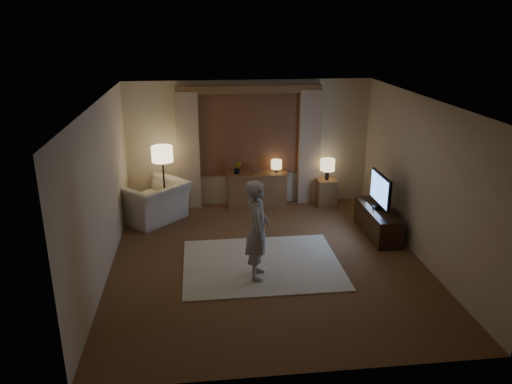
{
  "coord_description": "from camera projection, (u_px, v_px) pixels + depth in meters",
  "views": [
    {
      "loc": [
        -1.03,
        -7.24,
        3.74
      ],
      "look_at": [
        -0.11,
        0.6,
        0.99
      ],
      "focal_mm": 35.0,
      "sensor_mm": 36.0,
      "label": 1
    }
  ],
  "objects": [
    {
      "name": "table_lamp_sideboard",
      "position": [
        276.0,
        165.0,
        10.24
      ],
      "size": [
        0.22,
        0.22,
        0.3
      ],
      "color": "black",
      "rests_on": "sideboard"
    },
    {
      "name": "tv",
      "position": [
        380.0,
        190.0,
        8.86
      ],
      "size": [
        0.22,
        0.9,
        0.65
      ],
      "color": "black",
      "rests_on": "tv_stand"
    },
    {
      "name": "tv_stand",
      "position": [
        378.0,
        222.0,
        9.07
      ],
      "size": [
        0.45,
        1.4,
        0.5
      ],
      "primitive_type": "cube",
      "color": "black",
      "rests_on": "floor"
    },
    {
      "name": "armchair",
      "position": [
        153.0,
        202.0,
        9.65
      ],
      "size": [
        1.57,
        1.57,
        0.77
      ],
      "primitive_type": "imported",
      "rotation": [
        0.0,
        0.0,
        -2.35
      ],
      "color": "beige",
      "rests_on": "floor"
    },
    {
      "name": "table_lamp_side",
      "position": [
        328.0,
        165.0,
        10.32
      ],
      "size": [
        0.3,
        0.3,
        0.44
      ],
      "color": "black",
      "rests_on": "side_table"
    },
    {
      "name": "room",
      "position": [
        263.0,
        174.0,
        8.17
      ],
      "size": [
        5.04,
        5.54,
        2.64
      ],
      "color": "brown",
      "rests_on": "ground"
    },
    {
      "name": "plant",
      "position": [
        238.0,
        168.0,
        10.17
      ],
      "size": [
        0.17,
        0.13,
        0.3
      ],
      "primitive_type": "imported",
      "color": "#999999",
      "rests_on": "sideboard"
    },
    {
      "name": "rug",
      "position": [
        262.0,
        264.0,
        8.02
      ],
      "size": [
        2.5,
        2.0,
        0.02
      ],
      "primitive_type": "cube",
      "color": "#F1E8CA",
      "rests_on": "floor"
    },
    {
      "name": "side_table",
      "position": [
        326.0,
        192.0,
        10.52
      ],
      "size": [
        0.4,
        0.4,
        0.56
      ],
      "primitive_type": "cube",
      "color": "brown",
      "rests_on": "floor"
    },
    {
      "name": "person",
      "position": [
        257.0,
        230.0,
        7.37
      ],
      "size": [
        0.44,
        0.6,
        1.54
      ],
      "primitive_type": "imported",
      "rotation": [
        0.0,
        0.0,
        1.44
      ],
      "color": "#B8B3AA",
      "rests_on": "rug"
    },
    {
      "name": "floor_lamp",
      "position": [
        162.0,
        158.0,
        9.66
      ],
      "size": [
        0.41,
        0.41,
        1.42
      ],
      "color": "black",
      "rests_on": "floor"
    },
    {
      "name": "picture_frame",
      "position": [
        257.0,
        170.0,
        10.23
      ],
      "size": [
        0.16,
        0.02,
        0.2
      ],
      "primitive_type": "cube",
      "color": "brown",
      "rests_on": "sideboard"
    },
    {
      "name": "sideboard",
      "position": [
        257.0,
        191.0,
        10.38
      ],
      "size": [
        1.2,
        0.4,
        0.7
      ],
      "primitive_type": "cube",
      "color": "brown",
      "rests_on": "floor"
    }
  ]
}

